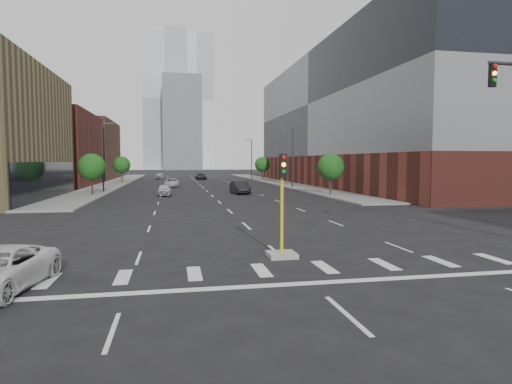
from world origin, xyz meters
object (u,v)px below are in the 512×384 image
object	(u,v)px
car_mid_right	(240,187)
car_far_left	(172,183)
car_deep_right	(201,177)
car_near_left	(164,190)
car_distant	(160,176)
median_traffic_signal	(282,235)

from	to	relation	value
car_mid_right	car_far_left	bearing A→B (deg)	112.60
car_deep_right	car_near_left	bearing A→B (deg)	-106.45
car_far_left	car_deep_right	size ratio (longest dim) A/B	1.02
car_deep_right	car_distant	world-z (taller)	car_distant
median_traffic_signal	car_near_left	world-z (taller)	median_traffic_signal
car_mid_right	car_deep_right	bearing A→B (deg)	87.67
car_far_left	car_mid_right	bearing A→B (deg)	-60.03
car_mid_right	car_distant	size ratio (longest dim) A/B	1.12
median_traffic_signal	car_deep_right	xyz separation A→B (m)	(1.50, 77.90, -0.29)
median_traffic_signal	car_distant	xyz separation A→B (m)	(-7.47, 82.31, -0.23)
median_traffic_signal	car_deep_right	size ratio (longest dim) A/B	0.93
median_traffic_signal	car_far_left	bearing A→B (deg)	95.24
car_far_left	car_distant	size ratio (longest dim) A/B	1.11
median_traffic_signal	car_deep_right	bearing A→B (deg)	88.90
car_near_left	car_mid_right	size ratio (longest dim) A/B	0.82
car_deep_right	car_distant	bearing A→B (deg)	146.56
car_near_left	median_traffic_signal	bearing A→B (deg)	-80.18
median_traffic_signal	car_mid_right	size ratio (longest dim) A/B	0.90
car_near_left	car_deep_right	distance (m)	44.06
median_traffic_signal	car_near_left	xyz separation A→B (m)	(-5.57, 34.40, -0.29)
car_far_left	car_distant	distance (m)	30.77
median_traffic_signal	car_mid_right	distance (m)	35.91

